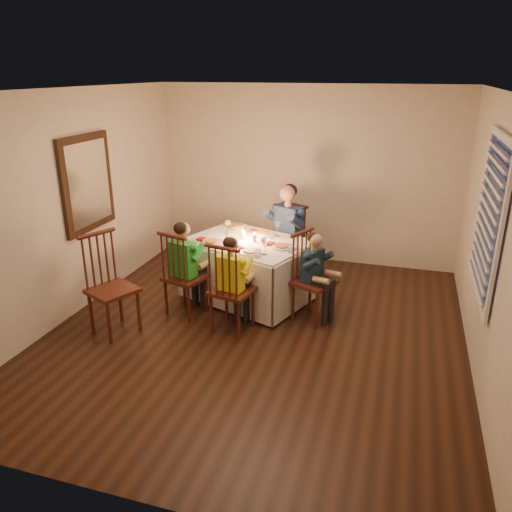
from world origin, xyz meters
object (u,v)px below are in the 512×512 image
(adult, at_px, (286,278))
(serving_bowl, at_px, (239,227))
(child_green, at_px, (187,313))
(child_teal, at_px, (312,318))
(chair_extra, at_px, (117,331))
(dining_table, at_px, (249,257))
(chair_end, at_px, (312,318))
(chair_adult, at_px, (286,278))
(chair_near_left, at_px, (187,313))
(child_yellow, at_px, (233,328))
(chair_near_right, at_px, (233,328))

(adult, bearing_deg, serving_bowl, -126.03)
(child_green, distance_m, serving_bowl, 1.36)
(child_green, relative_size, child_teal, 1.09)
(serving_bowl, bearing_deg, chair_extra, -117.60)
(dining_table, bearing_deg, chair_end, -1.38)
(chair_adult, height_order, chair_near_left, same)
(child_yellow, bearing_deg, child_green, -6.58)
(chair_adult, relative_size, child_yellow, 0.95)
(chair_end, distance_m, serving_bowl, 1.61)
(chair_extra, bearing_deg, chair_end, -40.61)
(child_teal, bearing_deg, chair_extra, 138.25)
(chair_adult, relative_size, child_teal, 0.99)
(chair_near_right, bearing_deg, adult, -87.68)
(dining_table, bearing_deg, child_yellow, -65.40)
(chair_adult, xyz_separation_m, child_yellow, (-0.23, -1.59, 0.00))
(chair_extra, xyz_separation_m, child_yellow, (1.23, 0.44, 0.00))
(chair_adult, height_order, chair_end, same)
(dining_table, distance_m, chair_extra, 1.82)
(child_teal, bearing_deg, chair_near_left, 124.91)
(chair_near_left, relative_size, adult, 0.78)
(chair_end, bearing_deg, chair_near_right, 144.91)
(chair_end, height_order, adult, adult)
(dining_table, height_order, chair_extra, dining_table)
(chair_near_right, xyz_separation_m, adult, (0.23, 1.59, 0.00))
(chair_near_right, height_order, adult, adult)
(chair_near_left, xyz_separation_m, child_green, (0.00, 0.00, 0.00))
(child_green, bearing_deg, child_teal, -152.58)
(dining_table, height_order, chair_adult, dining_table)
(child_green, bearing_deg, chair_extra, 64.59)
(chair_near_right, height_order, child_teal, child_teal)
(chair_near_right, distance_m, serving_bowl, 1.53)
(child_teal, bearing_deg, serving_bowl, 80.69)
(chair_near_right, height_order, child_yellow, child_yellow)
(chair_adult, distance_m, chair_end, 1.24)
(adult, xyz_separation_m, child_green, (-0.89, -1.38, 0.00))
(child_green, xyz_separation_m, child_yellow, (0.66, -0.21, 0.00))
(dining_table, relative_size, serving_bowl, 8.66)
(chair_extra, xyz_separation_m, adult, (1.47, 2.03, 0.00))
(chair_near_left, distance_m, child_teal, 1.52)
(dining_table, xyz_separation_m, child_green, (-0.58, -0.64, -0.55))
(child_green, bearing_deg, child_yellow, 178.70)
(dining_table, xyz_separation_m, serving_bowl, (-0.26, 0.41, 0.25))
(child_teal, bearing_deg, adult, 52.23)
(chair_end, distance_m, chair_extra, 2.27)
(child_teal, bearing_deg, dining_table, 92.75)
(adult, bearing_deg, chair_extra, -101.59)
(child_green, bearing_deg, chair_near_right, 178.70)
(dining_table, relative_size, child_teal, 1.65)
(chair_extra, bearing_deg, dining_table, -17.11)
(dining_table, relative_size, chair_end, 1.66)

